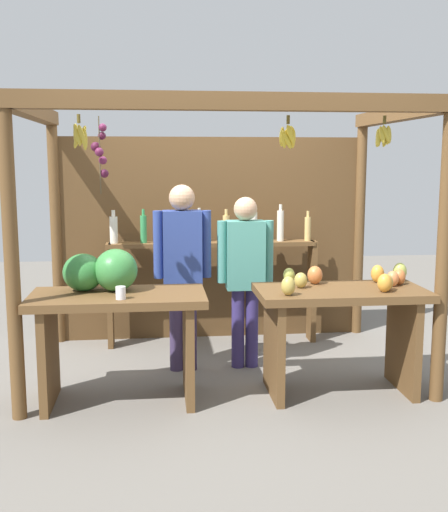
{
  "coord_description": "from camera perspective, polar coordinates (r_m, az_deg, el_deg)",
  "views": [
    {
      "loc": [
        -0.54,
        -5.15,
        1.76
      ],
      "look_at": [
        0.0,
        -0.19,
        1.0
      ],
      "focal_mm": 43.51,
      "sensor_mm": 36.0,
      "label": 1
    }
  ],
  "objects": [
    {
      "name": "ground_plane",
      "position": [
        5.47,
        -0.22,
        -10.09
      ],
      "size": [
        12.0,
        12.0,
        0.0
      ],
      "primitive_type": "plane",
      "color": "slate",
      "rests_on": "ground"
    },
    {
      "name": "market_stall",
      "position": [
        5.62,
        -0.69,
        4.01
      ],
      "size": [
        3.14,
        1.98,
        2.22
      ],
      "color": "brown",
      "rests_on": "ground"
    },
    {
      "name": "fruit_counter_left",
      "position": [
        4.62,
        -10.21,
        -4.56
      ],
      "size": [
        1.27,
        0.66,
        1.13
      ],
      "color": "brown",
      "rests_on": "ground"
    },
    {
      "name": "fruit_counter_right",
      "position": [
        4.81,
        10.77,
        -5.33
      ],
      "size": [
        1.27,
        0.64,
        0.96
      ],
      "color": "brown",
      "rests_on": "ground"
    },
    {
      "name": "bottle_shelf_unit",
      "position": [
        5.95,
        -1.13,
        -0.51
      ],
      "size": [
        2.01,
        0.22,
        1.35
      ],
      "color": "brown",
      "rests_on": "ground"
    },
    {
      "name": "vendor_man",
      "position": [
        5.17,
        -3.84,
        -0.46
      ],
      "size": [
        0.48,
        0.21,
        1.57
      ],
      "rotation": [
        0.0,
        0.0,
        0.01
      ],
      "color": "#3D3052",
      "rests_on": "ground"
    },
    {
      "name": "vendor_woman",
      "position": [
        5.26,
        1.96,
        -1.09
      ],
      "size": [
        0.48,
        0.2,
        1.47
      ],
      "rotation": [
        0.0,
        0.0,
        0.1
      ],
      "color": "navy",
      "rests_on": "ground"
    }
  ]
}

